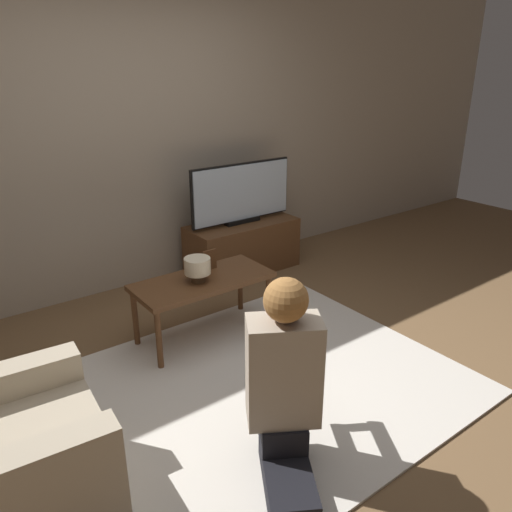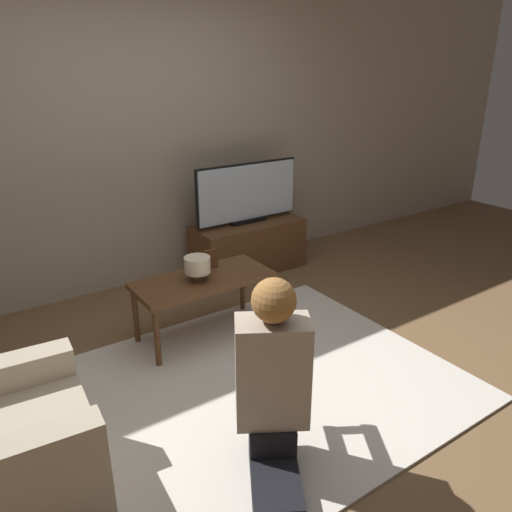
# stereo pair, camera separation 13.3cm
# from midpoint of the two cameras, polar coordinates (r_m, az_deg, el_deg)

# --- Properties ---
(ground_plane) EXTENTS (10.00, 10.00, 0.00)m
(ground_plane) POSITION_cam_midpoint_polar(r_m,az_deg,el_deg) (3.19, 0.06, -14.44)
(ground_plane) COLOR brown
(wall_back) EXTENTS (10.00, 0.06, 2.60)m
(wall_back) POSITION_cam_midpoint_polar(r_m,az_deg,el_deg) (4.33, -15.86, 13.08)
(wall_back) COLOR tan
(wall_back) RESTS_ON ground_plane
(rug) EXTENTS (2.27, 1.93, 0.02)m
(rug) POSITION_cam_midpoint_polar(r_m,az_deg,el_deg) (3.19, 0.06, -14.33)
(rug) COLOR silver
(rug) RESTS_ON ground_plane
(tv_stand) EXTENTS (1.04, 0.45, 0.47)m
(tv_stand) POSITION_cam_midpoint_polar(r_m,az_deg,el_deg) (4.70, -2.37, 1.07)
(tv_stand) COLOR brown
(tv_stand) RESTS_ON ground_plane
(tv) EXTENTS (1.05, 0.08, 0.55)m
(tv) POSITION_cam_midpoint_polar(r_m,az_deg,el_deg) (4.55, -2.49, 7.20)
(tv) COLOR black
(tv) RESTS_ON tv_stand
(coffee_table) EXTENTS (0.97, 0.44, 0.46)m
(coffee_table) POSITION_cam_midpoint_polar(r_m,az_deg,el_deg) (3.51, -7.17, -3.37)
(coffee_table) COLOR brown
(coffee_table) RESTS_ON ground_plane
(person_kneeling) EXTENTS (0.63, 0.83, 0.99)m
(person_kneeling) POSITION_cam_midpoint_polar(r_m,az_deg,el_deg) (2.37, 1.56, -13.79)
(person_kneeling) COLOR black
(person_kneeling) RESTS_ON rug
(picture_frame) EXTENTS (0.11, 0.01, 0.15)m
(picture_frame) POSITION_cam_midpoint_polar(r_m,az_deg,el_deg) (3.60, -6.38, -0.45)
(picture_frame) COLOR brown
(picture_frame) RESTS_ON coffee_table
(table_lamp) EXTENTS (0.18, 0.18, 0.17)m
(table_lamp) POSITION_cam_midpoint_polar(r_m,az_deg,el_deg) (3.41, -7.82, -1.31)
(table_lamp) COLOR #4C3823
(table_lamp) RESTS_ON coffee_table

